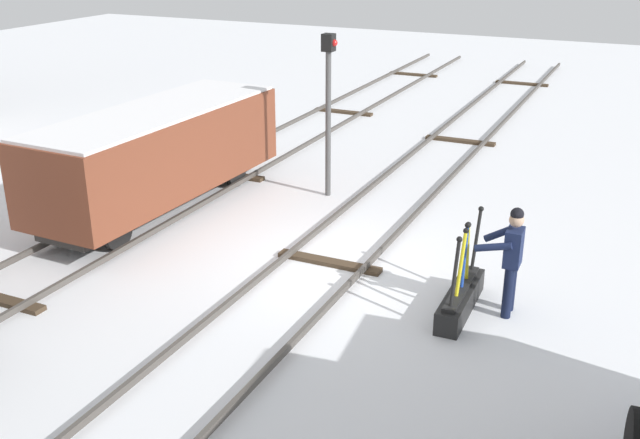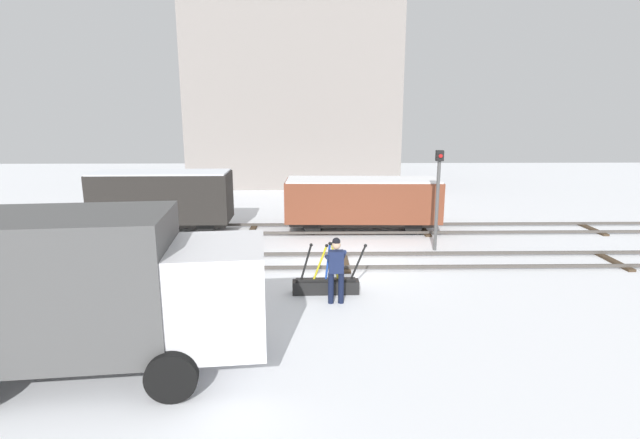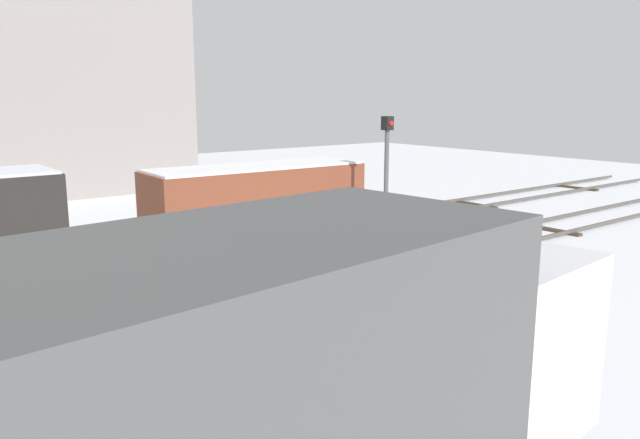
{
  "view_description": "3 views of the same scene",
  "coord_description": "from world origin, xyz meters",
  "views": [
    {
      "loc": [
        -10.92,
        -4.92,
        5.62
      ],
      "look_at": [
        -0.08,
        0.14,
        0.86
      ],
      "focal_mm": 41.73,
      "sensor_mm": 36.0,
      "label": 1
    },
    {
      "loc": [
        -1.07,
        -15.03,
        4.9
      ],
      "look_at": [
        -0.77,
        2.43,
        0.93
      ],
      "focal_mm": 27.31,
      "sensor_mm": 36.0,
      "label": 2
    },
    {
      "loc": [
        -8.06,
        -10.33,
        4.05
      ],
      "look_at": [
        0.49,
        0.76,
        1.25
      ],
      "focal_mm": 34.81,
      "sensor_mm": 36.0,
      "label": 3
    }
  ],
  "objects": [
    {
      "name": "signal_post",
      "position": [
        3.3,
        1.52,
        2.18
      ],
      "size": [
        0.24,
        0.32,
        3.53
      ],
      "color": "#4C4C4C",
      "rests_on": "ground_plane"
    },
    {
      "name": "switch_lever_frame",
      "position": [
        -0.69,
        -2.55,
        0.25
      ],
      "size": [
        2.01,
        0.4,
        1.45
      ],
      "rotation": [
        0.0,
        0.0,
        0.02
      ],
      "color": "black",
      "rests_on": "ground_plane"
    },
    {
      "name": "rail_worker",
      "position": [
        -0.46,
        -3.21,
        0.99
      ],
      "size": [
        0.54,
        0.67,
        1.75
      ],
      "rotation": [
        0.0,
        0.0,
        0.02
      ],
      "color": "#111831",
      "rests_on": "ground_plane"
    },
    {
      "name": "freight_car_far_end",
      "position": [
        0.98,
        4.29,
        1.26
      ],
      "size": [
        6.23,
        2.15,
        2.17
      ],
      "rotation": [
        0.0,
        0.0,
        -0.03
      ],
      "color": "#2D2B28",
      "rests_on": "ground_plane"
    },
    {
      "name": "ground_plane",
      "position": [
        0.0,
        0.0,
        0.0
      ],
      "size": [
        60.0,
        60.0,
        0.0
      ],
      "primitive_type": "plane",
      "color": "white"
    },
    {
      "name": "track_main_line",
      "position": [
        0.0,
        0.0,
        0.11
      ],
      "size": [
        44.0,
        1.94,
        0.18
      ],
      "color": "#4C4742",
      "rests_on": "ground_plane"
    },
    {
      "name": "track_siding_near",
      "position": [
        0.0,
        4.29,
        0.11
      ],
      "size": [
        44.0,
        1.94,
        0.18
      ],
      "color": "#4C4742",
      "rests_on": "ground_plane"
    }
  ]
}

